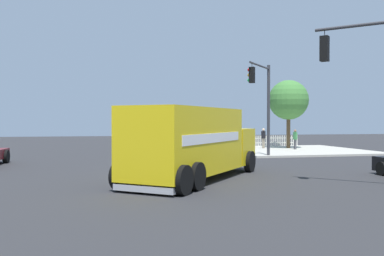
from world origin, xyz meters
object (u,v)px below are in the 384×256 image
object	(u,v)px
delivery_truck	(193,143)
pedestrian_near_corner	(295,138)
traffic_light_secondary	(263,96)
shade_tree_near	(288,100)
pedestrian_crossing	(263,137)

from	to	relation	value
delivery_truck	pedestrian_near_corner	distance (m)	18.67
traffic_light_secondary	shade_tree_near	bearing A→B (deg)	-125.70
shade_tree_near	pedestrian_near_corner	bearing A→B (deg)	83.93
shade_tree_near	delivery_truck	bearing A→B (deg)	53.35
pedestrian_near_corner	pedestrian_crossing	xyz separation A→B (m)	(1.99, -1.80, 0.04)
pedestrian_near_corner	pedestrian_crossing	distance (m)	2.68
pedestrian_crossing	traffic_light_secondary	bearing A→B (deg)	67.35
traffic_light_secondary	shade_tree_near	xyz separation A→B (m)	(-5.37, -7.47, 0.12)
traffic_light_secondary	pedestrian_near_corner	distance (m)	8.40
pedestrian_crossing	pedestrian_near_corner	bearing A→B (deg)	137.88
pedestrian_near_corner	shade_tree_near	bearing A→B (deg)	-96.07
traffic_light_secondary	pedestrian_crossing	world-z (taller)	traffic_light_secondary
pedestrian_near_corner	shade_tree_near	size ratio (longest dim) A/B	0.28
delivery_truck	shade_tree_near	world-z (taller)	shade_tree_near
pedestrian_near_corner	shade_tree_near	world-z (taller)	shade_tree_near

